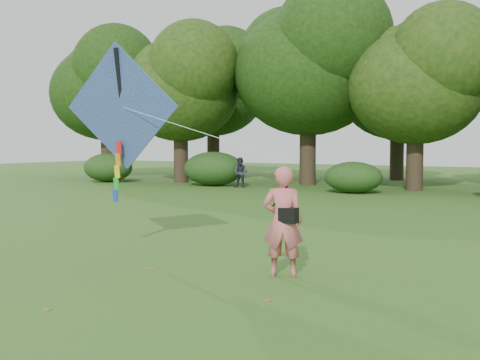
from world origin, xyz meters
The scene contains 7 objects.
ground centered at (0.00, 0.00, 0.00)m, with size 100.00×100.00×0.00m, color #265114.
man_kite_flyer centered at (0.83, 0.28, 0.95)m, with size 0.69×0.45×1.89m, color #D7656A.
bystander_left centered at (-10.00, 17.25, 0.77)m, with size 0.74×0.58×1.53m, color #292B37.
crossbody_bag centered at (0.95, 0.25, 1.07)m, with size 0.43×0.20×0.73m.
flying_kite centered at (-3.23, 0.81, 3.00)m, with size 5.64×0.97×3.34m.
shrub_band centered at (-0.72, 17.60, 0.86)m, with size 39.15×3.22×1.88m.
fallen_leaves centered at (-1.21, 2.43, 0.01)m, with size 9.30×13.78×0.01m.
Camera 1 is at (5.37, -8.85, 2.29)m, focal length 45.00 mm.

